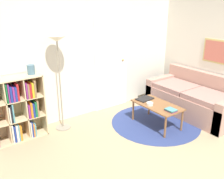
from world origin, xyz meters
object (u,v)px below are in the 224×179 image
object	(u,v)px
vase_on_shelf	(31,70)
laptop	(145,99)
bookshelf	(14,109)
couch	(194,99)
floor_lamp	(57,50)
coffee_table	(157,107)
bowl	(150,104)

from	to	relation	value
vase_on_shelf	laptop	bearing A→B (deg)	-20.35
bookshelf	couch	distance (m)	3.43
floor_lamp	bookshelf	bearing A→B (deg)	172.63
bookshelf	coffee_table	world-z (taller)	bookshelf
bookshelf	bowl	distance (m)	2.30
bookshelf	laptop	bearing A→B (deg)	-17.40
couch	vase_on_shelf	bearing A→B (deg)	160.24
floor_lamp	coffee_table	xyz separation A→B (m)	(1.45, -0.91, -1.06)
couch	bowl	distance (m)	1.19
couch	laptop	distance (m)	1.12
bowl	vase_on_shelf	world-z (taller)	vase_on_shelf
floor_lamp	vase_on_shelf	xyz separation A→B (m)	(-0.43, 0.10, -0.29)
floor_lamp	coffee_table	size ratio (longest dim) A/B	1.83
bookshelf	floor_lamp	world-z (taller)	floor_lamp
bookshelf	laptop	distance (m)	2.32
floor_lamp	vase_on_shelf	size ratio (longest dim) A/B	10.44
bowl	vase_on_shelf	bearing A→B (deg)	151.13
laptop	vase_on_shelf	size ratio (longest dim) A/B	2.15
bowl	floor_lamp	bearing A→B (deg)	146.69
couch	vase_on_shelf	xyz separation A→B (m)	(-2.92, 1.05, 0.85)
bookshelf	couch	world-z (taller)	bookshelf
couch	coffee_table	bearing A→B (deg)	177.76
laptop	vase_on_shelf	distance (m)	2.12
floor_lamp	vase_on_shelf	bearing A→B (deg)	166.91
floor_lamp	coffee_table	world-z (taller)	floor_lamp
floor_lamp	couch	bearing A→B (deg)	-20.87
couch	vase_on_shelf	distance (m)	3.22
laptop	couch	bearing A→B (deg)	-18.69
bookshelf	vase_on_shelf	size ratio (longest dim) A/B	6.67
couch	vase_on_shelf	size ratio (longest dim) A/B	11.45
bookshelf	vase_on_shelf	distance (m)	0.69
floor_lamp	vase_on_shelf	distance (m)	0.53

